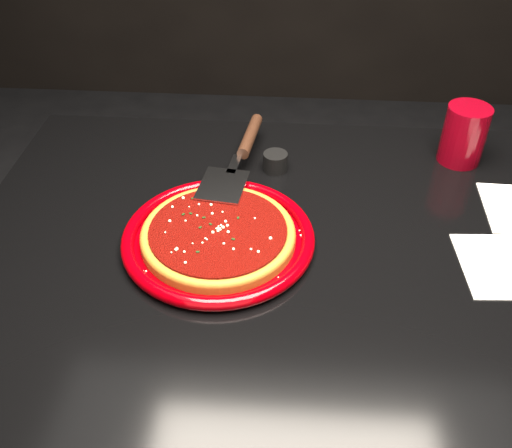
{
  "coord_description": "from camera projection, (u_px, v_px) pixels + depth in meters",
  "views": [
    {
      "loc": [
        -0.05,
        -0.71,
        1.38
      ],
      "look_at": [
        -0.11,
        0.02,
        0.77
      ],
      "focal_mm": 40.0,
      "sensor_mm": 36.0,
      "label": 1
    }
  ],
  "objects": [
    {
      "name": "table",
      "position": [
        307.0,
        380.0,
        1.18
      ],
      "size": [
        1.2,
        0.8,
        0.75
      ],
      "primitive_type": "cube",
      "color": "black",
      "rests_on": "floor"
    },
    {
      "name": "cup",
      "position": [
        464.0,
        135.0,
        1.1
      ],
      "size": [
        0.1,
        0.1,
        0.12
      ],
      "primitive_type": "cylinder",
      "rotation": [
        0.0,
        0.0,
        -0.2
      ],
      "color": "maroon",
      "rests_on": "table"
    },
    {
      "name": "plate",
      "position": [
        218.0,
        238.0,
        0.94
      ],
      "size": [
        0.32,
        0.32,
        0.02
      ],
      "primitive_type": "cylinder",
      "rotation": [
        0.0,
        0.0,
        0.01
      ],
      "color": "#700004",
      "rests_on": "table"
    },
    {
      "name": "basil_flecks",
      "position": [
        218.0,
        228.0,
        0.92
      ],
      "size": [
        0.2,
        0.2,
        0.0
      ],
      "primitive_type": null,
      "color": "black",
      "rests_on": "plate"
    },
    {
      "name": "ramekin",
      "position": [
        275.0,
        162.0,
        1.1
      ],
      "size": [
        0.06,
        0.06,
        0.04
      ],
      "primitive_type": "cylinder",
      "rotation": [
        0.0,
        0.0,
        0.23
      ],
      "color": "black",
      "rests_on": "table"
    },
    {
      "name": "pizza_crust_rim",
      "position": [
        218.0,
        233.0,
        0.93
      ],
      "size": [
        0.26,
        0.26,
        0.02
      ],
      "primitive_type": "torus",
      "rotation": [
        0.0,
        0.0,
        0.01
      ],
      "color": "brown",
      "rests_on": "plate"
    },
    {
      "name": "pizza_server",
      "position": [
        239.0,
        157.0,
        1.07
      ],
      "size": [
        0.14,
        0.35,
        0.03
      ],
      "primitive_type": null,
      "rotation": [
        0.0,
        0.0,
        -0.13
      ],
      "color": "silver",
      "rests_on": "plate"
    },
    {
      "name": "parmesan_dusting",
      "position": [
        218.0,
        228.0,
        0.92
      ],
      "size": [
        0.22,
        0.22,
        0.01
      ],
      "primitive_type": null,
      "color": "beige",
      "rests_on": "plate"
    },
    {
      "name": "pizza_crust",
      "position": [
        218.0,
        236.0,
        0.94
      ],
      "size": [
        0.26,
        0.26,
        0.01
      ],
      "primitive_type": "cylinder",
      "rotation": [
        0.0,
        0.0,
        0.01
      ],
      "color": "brown",
      "rests_on": "plate"
    },
    {
      "name": "napkin_a",
      "position": [
        508.0,
        266.0,
        0.9
      ],
      "size": [
        0.16,
        0.16,
        0.0
      ],
      "primitive_type": "cube",
      "rotation": [
        0.0,
        0.0,
        0.06
      ],
      "color": "white",
      "rests_on": "table"
    },
    {
      "name": "pizza_sauce",
      "position": [
        218.0,
        231.0,
        0.93
      ],
      "size": [
        0.23,
        0.23,
        0.01
      ],
      "primitive_type": "cylinder",
      "rotation": [
        0.0,
        0.0,
        0.01
      ],
      "color": "#5F0905",
      "rests_on": "plate"
    }
  ]
}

